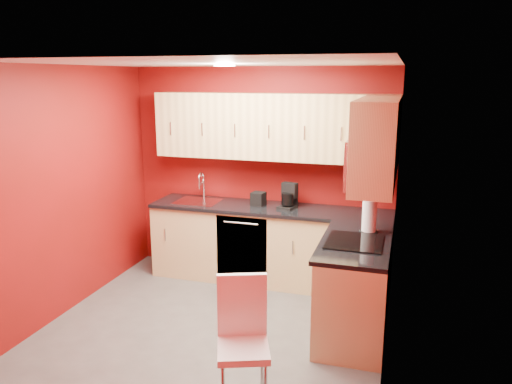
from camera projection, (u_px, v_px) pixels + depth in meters
The scene contains 21 objects.
floor at pixel (217, 324), 4.93m from camera, with size 3.20×3.20×0.00m, color #514F4C.
ceiling at pixel (212, 63), 4.36m from camera, with size 3.20×3.20×0.00m, color white.
wall_back at pixel (261, 172), 6.04m from camera, with size 3.20×3.20×0.00m, color maroon.
wall_front at pixel (130, 255), 3.25m from camera, with size 3.20×3.20×0.00m, color maroon.
wall_left at pixel (69, 190), 5.10m from camera, with size 3.00×3.00×0.00m, color maroon.
wall_right at pixel (392, 215), 4.19m from camera, with size 3.00×3.00×0.00m, color maroon.
base_cabinets_back at pixel (270, 245), 5.89m from camera, with size 2.80×0.60×0.87m, color tan.
base_cabinets_right at pixel (355, 289), 4.69m from camera, with size 0.60×1.30×0.87m, color tan.
countertop_back at pixel (269, 209), 5.77m from camera, with size 2.80×0.63×0.04m, color black.
countertop_right at pixel (356, 243), 4.58m from camera, with size 0.63×1.27×0.04m, color black.
upper_cabinets_back at pixel (273, 127), 5.69m from camera, with size 2.80×0.35×0.75m, color #D9BD7B.
upper_cabinets_right at pixel (379, 133), 4.51m from camera, with size 0.35×1.55×0.75m.
microwave at pixel (372, 162), 4.34m from camera, with size 0.42×0.76×0.42m.
cooktop at pixel (355, 242), 4.54m from camera, with size 0.50×0.55×0.01m, color black.
sink at pixel (198, 198), 6.03m from camera, with size 0.52×0.42×0.35m.
dishwasher_front at pixel (242, 251), 5.69m from camera, with size 0.60×0.02×0.82m, color black.
downlight at pixel (225, 65), 4.65m from camera, with size 0.20×0.20×0.01m, color white.
coffee_maker at pixel (287, 196), 5.68m from camera, with size 0.17×0.23×0.29m, color black, non-canonical shape.
napkin_holder at pixel (258, 199), 5.82m from camera, with size 0.15×0.15×0.16m, color black, non-canonical shape.
paper_towel at pixel (369, 216), 4.81m from camera, with size 0.18×0.18×0.32m, color silver, non-canonical shape.
dining_chair at pixel (243, 342), 3.68m from camera, with size 0.38×0.40×0.94m, color white, non-canonical shape.
Camera 1 is at (1.68, -4.20, 2.39)m, focal length 35.00 mm.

